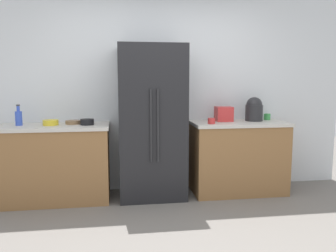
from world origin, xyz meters
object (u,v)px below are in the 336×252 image
toaster (224,114)px  cup_a (212,121)px  cup_b (267,117)px  bowl_c (73,122)px  rice_cooker (254,109)px  bowl_b (87,122)px  refrigerator (152,122)px  bowl_a (51,123)px  bottle_a (19,117)px

toaster → cup_a: 0.33m
cup_b → bowl_c: 2.55m
rice_cooker → bowl_b: rice_cooker is taller
refrigerator → cup_b: bearing=6.1°
cup_a → bowl_c: 1.70m
bowl_a → bowl_b: bearing=-4.6°
bowl_c → cup_b: bearing=2.1°
toaster → bowl_a: (-2.16, -0.08, -0.06)m
cup_b → bowl_b: (-2.37, -0.19, -0.01)m
toaster → bowl_a: bearing=-177.9°
bottle_a → bowl_a: bearing=-3.4°
toaster → refrigerator: bearing=-174.3°
bowl_c → bottle_a: bearing=-176.6°
bowl_a → bowl_c: bearing=13.2°
cup_b → rice_cooker: bearing=-157.2°
rice_cooker → cup_a: (-0.63, -0.21, -0.12)m
rice_cooker → bottle_a: size_ratio=1.27×
toaster → cup_b: 0.64m
bottle_a → cup_b: (3.16, 0.13, -0.06)m
refrigerator → cup_a: size_ratio=20.74×
refrigerator → cup_a: bearing=-10.7°
toaster → bowl_b: size_ratio=1.32×
rice_cooker → cup_b: bearing=22.8°
refrigerator → bowl_b: (-0.78, -0.02, 0.02)m
refrigerator → rice_cooker: 1.37m
cup_a → cup_b: cup_b is taller
cup_b → bowl_c: cup_b is taller
refrigerator → bowl_a: (-1.21, 0.02, 0.02)m
refrigerator → rice_cooker: (1.36, 0.07, 0.14)m
toaster → rice_cooker: size_ratio=0.67×
refrigerator → rice_cooker: refrigerator is taller
rice_cooker → bowl_c: bearing=180.0°
bowl_c → refrigerator: bearing=-4.5°
bowl_a → cup_b: bearing=3.2°
bowl_b → bowl_c: bowl_b is taller
bottle_a → cup_b: bearing=2.4°
bowl_c → bowl_a: bearing=-166.8°
refrigerator → bottle_a: refrigerator is taller
refrigerator → bottle_a: bearing=178.6°
bottle_a → bowl_a: size_ratio=1.36×
cup_b → cup_a: bearing=-160.4°
bottle_a → bowl_b: (0.79, -0.06, -0.06)m
cup_a → bowl_b: same height
refrigerator → bowl_b: 0.78m
bottle_a → toaster: bearing=1.3°
refrigerator → toaster: refrigerator is taller
toaster → bottle_a: size_ratio=0.85×
refrigerator → cup_b: 1.60m
bottle_a → cup_a: size_ratio=2.73×
toaster → bowl_c: size_ratio=1.17×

